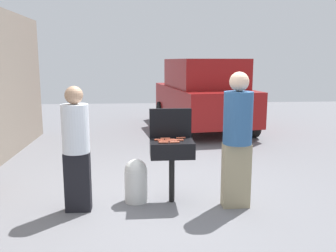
{
  "coord_description": "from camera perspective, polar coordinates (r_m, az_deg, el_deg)",
  "views": [
    {
      "loc": [
        -0.37,
        -4.98,
        1.97
      ],
      "look_at": [
        0.06,
        0.37,
        1.0
      ],
      "focal_mm": 38.76,
      "sensor_mm": 36.0,
      "label": 1
    }
  ],
  "objects": [
    {
      "name": "ground_plane",
      "position": [
        5.37,
        -0.34,
        -11.28
      ],
      "size": [
        24.0,
        24.0,
        0.0
      ],
      "primitive_type": "plane",
      "color": "slate"
    },
    {
      "name": "bbq_grill",
      "position": [
        5.03,
        0.6,
        -3.9
      ],
      "size": [
        0.6,
        0.44,
        0.88
      ],
      "color": "black",
      "rests_on": "ground"
    },
    {
      "name": "grill_lid_open",
      "position": [
        5.17,
        0.39,
        0.45
      ],
      "size": [
        0.6,
        0.05,
        0.42
      ],
      "primitive_type": "cube",
      "color": "black",
      "rests_on": "bbq_grill"
    },
    {
      "name": "hot_dog_0",
      "position": [
        4.86,
        1.05,
        -2.57
      ],
      "size": [
        0.13,
        0.04,
        0.03
      ],
      "primitive_type": "cylinder",
      "rotation": [
        0.0,
        1.57,
        0.09
      ],
      "color": "#C6593D",
      "rests_on": "bbq_grill"
    },
    {
      "name": "hot_dog_1",
      "position": [
        4.94,
        0.67,
        -2.34
      ],
      "size": [
        0.13,
        0.04,
        0.03
      ],
      "primitive_type": "cylinder",
      "rotation": [
        0.0,
        1.57,
        -0.08
      ],
      "color": "#C6593D",
      "rests_on": "bbq_grill"
    },
    {
      "name": "hot_dog_2",
      "position": [
        5.0,
        -1.4,
        -2.2
      ],
      "size": [
        0.13,
        0.04,
        0.03
      ],
      "primitive_type": "cylinder",
      "rotation": [
        0.0,
        1.57,
        -0.11
      ],
      "color": "#AD4228",
      "rests_on": "bbq_grill"
    },
    {
      "name": "hot_dog_3",
      "position": [
        5.12,
        2.03,
        -1.89
      ],
      "size": [
        0.13,
        0.04,
        0.03
      ],
      "primitive_type": "cylinder",
      "rotation": [
        0.0,
        1.57,
        0.09
      ],
      "color": "#B74C33",
      "rests_on": "bbq_grill"
    },
    {
      "name": "hot_dog_4",
      "position": [
        4.84,
        -0.69,
        -2.6
      ],
      "size": [
        0.13,
        0.03,
        0.03
      ],
      "primitive_type": "cylinder",
      "rotation": [
        0.0,
        1.57,
        -0.07
      ],
      "color": "#C6593D",
      "rests_on": "bbq_grill"
    },
    {
      "name": "hot_dog_5",
      "position": [
        4.98,
        1.71,
        -2.24
      ],
      "size": [
        0.13,
        0.04,
        0.03
      ],
      "primitive_type": "cylinder",
      "rotation": [
        0.0,
        1.57,
        -0.12
      ],
      "color": "#B74C33",
      "rests_on": "bbq_grill"
    },
    {
      "name": "hot_dog_6",
      "position": [
        4.93,
        -0.82,
        -2.38
      ],
      "size": [
        0.13,
        0.03,
        0.03
      ],
      "primitive_type": "cylinder",
      "rotation": [
        0.0,
        1.57,
        -0.02
      ],
      "color": "#AD4228",
      "rests_on": "bbq_grill"
    },
    {
      "name": "hot_dog_7",
      "position": [
        5.09,
        -0.42,
        -1.98
      ],
      "size": [
        0.13,
        0.03,
        0.03
      ],
      "primitive_type": "cylinder",
      "rotation": [
        0.0,
        1.57,
        0.0
      ],
      "color": "#C6593D",
      "rests_on": "bbq_grill"
    },
    {
      "name": "hot_dog_8",
      "position": [
        5.01,
        0.28,
        -2.17
      ],
      "size": [
        0.13,
        0.04,
        0.03
      ],
      "primitive_type": "cylinder",
      "rotation": [
        0.0,
        1.57,
        -0.11
      ],
      "color": "#AD4228",
      "rests_on": "bbq_grill"
    },
    {
      "name": "propane_tank",
      "position": [
        5.17,
        -5.06,
        -8.41
      ],
      "size": [
        0.32,
        0.32,
        0.62
      ],
      "color": "silver",
      "rests_on": "ground"
    },
    {
      "name": "person_left",
      "position": [
        4.84,
        -14.25,
        -2.86
      ],
      "size": [
        0.35,
        0.35,
        1.66
      ],
      "rotation": [
        0.0,
        0.0,
        -0.02
      ],
      "color": "black",
      "rests_on": "ground"
    },
    {
      "name": "person_right",
      "position": [
        4.9,
        10.85,
        -1.44
      ],
      "size": [
        0.38,
        0.38,
        1.83
      ],
      "rotation": [
        0.0,
        0.0,
        3.13
      ],
      "color": "gray",
      "rests_on": "ground"
    },
    {
      "name": "parked_minivan",
      "position": [
        10.61,
        5.41,
        5.08
      ],
      "size": [
        2.51,
        4.62,
        2.02
      ],
      "rotation": [
        0.0,
        0.0,
        3.28
      ],
      "color": "maroon",
      "rests_on": "ground"
    }
  ]
}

